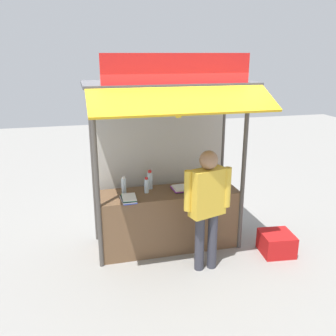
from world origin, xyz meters
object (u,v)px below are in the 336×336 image
object	(u,v)px
magazine_stack_far_right	(180,189)
water_bottle_back_right	(150,180)
magazine_stack_center	(128,199)
vendor_person	(207,200)
water_bottle_far_left	(147,186)
banana_bunch_leftmost	(151,110)
plastic_crate	(276,243)
water_bottle_front_left	(124,185)
banana_bunch_inner_left	(201,108)
banana_bunch_rightmost	(115,112)
banana_bunch_inner_right	(178,112)

from	to	relation	value
magazine_stack_far_right	water_bottle_back_right	bearing A→B (deg)	157.72
magazine_stack_center	vendor_person	distance (m)	1.06
water_bottle_far_left	banana_bunch_leftmost	size ratio (longest dim) A/B	0.88
magazine_stack_far_right	plastic_crate	world-z (taller)	magazine_stack_far_right
water_bottle_front_left	banana_bunch_inner_left	xyz separation A→B (m)	(0.93, -0.52, 1.11)
water_bottle_far_left	banana_bunch_inner_left	xyz separation A→B (m)	(0.62, -0.44, 1.11)
water_bottle_far_left	vendor_person	bearing A→B (deg)	-49.20
banana_bunch_inner_left	banana_bunch_rightmost	bearing A→B (deg)	179.86
water_bottle_back_right	magazine_stack_center	size ratio (longest dim) A/B	0.88
banana_bunch_leftmost	banana_bunch_inner_right	bearing A→B (deg)	-0.22
banana_bunch_leftmost	banana_bunch_rightmost	bearing A→B (deg)	179.54
water_bottle_front_left	plastic_crate	world-z (taller)	water_bottle_front_left
vendor_person	banana_bunch_rightmost	bearing A→B (deg)	147.64
banana_bunch_leftmost	plastic_crate	xyz separation A→B (m)	(1.75, -0.18, -1.92)
magazine_stack_center	vendor_person	size ratio (longest dim) A/B	0.20
banana_bunch_inner_right	vendor_person	xyz separation A→B (m)	(0.30, -0.29, -1.07)
water_bottle_front_left	banana_bunch_inner_right	xyz separation A→B (m)	(0.63, -0.52, 1.07)
banana_bunch_inner_right	magazine_stack_center	bearing A→B (deg)	159.90
water_bottle_front_left	banana_bunch_inner_left	distance (m)	1.53
water_bottle_back_right	magazine_stack_center	distance (m)	0.53
water_bottle_back_right	banana_bunch_inner_right	xyz separation A→B (m)	(0.25, -0.59, 1.05)
banana_bunch_inner_left	plastic_crate	bearing A→B (deg)	-9.00
water_bottle_back_right	water_bottle_far_left	xyz separation A→B (m)	(-0.08, -0.15, -0.02)
water_bottle_front_left	banana_bunch_inner_left	bearing A→B (deg)	-29.29
banana_bunch_leftmost	vendor_person	size ratio (longest dim) A/B	0.16
water_bottle_back_right	magazine_stack_far_right	distance (m)	0.45
banana_bunch_inner_right	banana_bunch_leftmost	distance (m)	0.34
water_bottle_back_right	vendor_person	xyz separation A→B (m)	(0.55, -0.88, -0.02)
water_bottle_far_left	water_bottle_back_right	bearing A→B (deg)	62.36
banana_bunch_rightmost	water_bottle_back_right	bearing A→B (deg)	48.38
banana_bunch_inner_right	vendor_person	distance (m)	1.15
magazine_stack_far_right	water_bottle_front_left	bearing A→B (deg)	173.21
water_bottle_front_left	banana_bunch_inner_left	world-z (taller)	banana_bunch_inner_left
banana_bunch_inner_right	banana_bunch_rightmost	xyz separation A→B (m)	(-0.77, 0.00, 0.03)
water_bottle_front_left	water_bottle_back_right	bearing A→B (deg)	10.46
water_bottle_back_right	magazine_stack_center	bearing A→B (deg)	-134.96
water_bottle_back_right	water_bottle_far_left	size ratio (longest dim) A/B	1.22
banana_bunch_inner_left	water_bottle_far_left	bearing A→B (deg)	144.49
magazine_stack_center	banana_bunch_leftmost	bearing A→B (deg)	-38.95
magazine_stack_center	magazine_stack_far_right	bearing A→B (deg)	14.72
banana_bunch_inner_right	banana_bunch_inner_left	distance (m)	0.29
magazine_stack_center	plastic_crate	size ratio (longest dim) A/B	0.73
water_bottle_back_right	banana_bunch_inner_right	world-z (taller)	banana_bunch_inner_right
water_bottle_far_left	vendor_person	xyz separation A→B (m)	(0.63, -0.73, 0.01)
water_bottle_back_right	banana_bunch_inner_right	distance (m)	1.24
banana_bunch_rightmost	banana_bunch_leftmost	xyz separation A→B (m)	(0.43, -0.00, -0.00)
water_bottle_back_right	plastic_crate	xyz separation A→B (m)	(1.66, -0.77, -0.83)
water_bottle_front_left	magazine_stack_center	bearing A→B (deg)	-86.33
water_bottle_front_left	magazine_stack_far_right	bearing A→B (deg)	-6.79
magazine_stack_far_right	banana_bunch_inner_right	world-z (taller)	banana_bunch_inner_right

